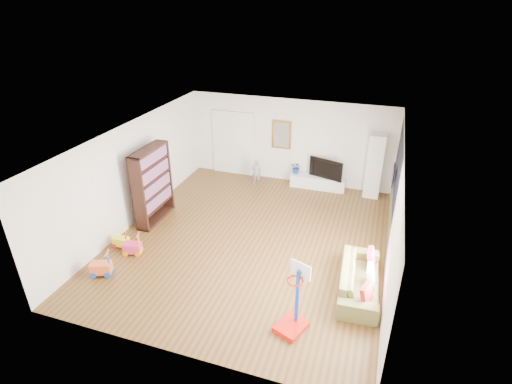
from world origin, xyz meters
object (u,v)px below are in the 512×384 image
(bookshelf, at_px, (152,185))
(basketball_hoop, at_px, (292,300))
(sofa, at_px, (360,279))
(media_console, at_px, (318,182))

(bookshelf, height_order, basketball_hoop, bookshelf)
(bookshelf, xyz_separation_m, sofa, (5.56, -1.26, -0.73))
(bookshelf, bearing_deg, media_console, 40.57)
(sofa, xyz_separation_m, basketball_hoop, (-1.08, -1.48, 0.40))
(bookshelf, height_order, sofa, bookshelf)
(media_console, xyz_separation_m, bookshelf, (-3.84, -3.31, 0.82))
(media_console, bearing_deg, bookshelf, -140.34)
(sofa, bearing_deg, basketball_hoop, 140.83)
(media_console, distance_m, sofa, 4.88)
(media_console, distance_m, basketball_hoop, 6.10)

